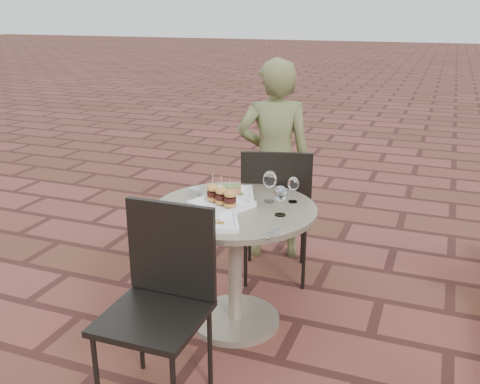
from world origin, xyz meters
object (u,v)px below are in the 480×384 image
(chair_near, at_px, (162,288))
(plate_tuna, at_px, (215,223))
(diner, at_px, (274,161))
(plate_sliders, at_px, (222,200))
(cafe_table, at_px, (235,248))
(chair_far, at_px, (276,205))
(plate_salmon, at_px, (232,193))

(chair_near, distance_m, plate_tuna, 0.44)
(diner, height_order, plate_sliders, diner)
(cafe_table, bearing_deg, chair_near, -98.42)
(chair_near, bearing_deg, chair_far, 81.79)
(cafe_table, relative_size, chair_far, 0.97)
(plate_tuna, bearing_deg, plate_sliders, 105.65)
(diner, bearing_deg, plate_salmon, 69.99)
(cafe_table, distance_m, plate_tuna, 0.38)
(chair_near, xyz_separation_m, plate_tuna, (0.10, 0.38, 0.19))
(cafe_table, xyz_separation_m, plate_salmon, (-0.08, 0.15, 0.27))
(plate_sliders, bearing_deg, cafe_table, 19.12)
(cafe_table, height_order, plate_salmon, plate_salmon)
(cafe_table, height_order, plate_sliders, plate_sliders)
(chair_near, relative_size, plate_sliders, 2.59)
(chair_near, bearing_deg, plate_salmon, 87.69)
(plate_salmon, height_order, plate_tuna, plate_salmon)
(cafe_table, height_order, diner, diner)
(cafe_table, height_order, chair_near, chair_near)
(chair_near, bearing_deg, plate_sliders, 86.43)
(chair_near, height_order, diner, diner)
(chair_near, xyz_separation_m, plate_sliders, (0.03, 0.63, 0.22))
(plate_tuna, bearing_deg, diner, 94.04)
(chair_far, height_order, plate_sliders, chair_far)
(plate_salmon, bearing_deg, diner, 90.49)
(cafe_table, distance_m, plate_salmon, 0.32)
(chair_near, height_order, plate_tuna, chair_near)
(diner, height_order, plate_salmon, diner)
(plate_sliders, height_order, plate_tuna, plate_sliders)
(chair_far, bearing_deg, chair_near, 66.78)
(cafe_table, xyz_separation_m, chair_near, (-0.10, -0.66, 0.07))
(chair_near, relative_size, plate_tuna, 3.05)
(diner, distance_m, plate_salmon, 0.83)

